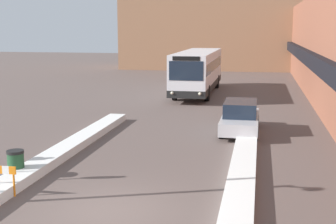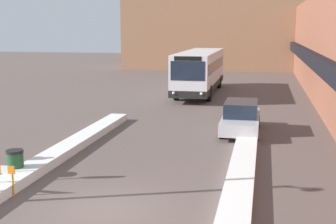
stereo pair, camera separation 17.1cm
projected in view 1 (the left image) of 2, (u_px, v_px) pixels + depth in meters
ground_plane at (107, 211)px, 13.07m from camera, size 160.00×160.00×0.00m
building_backdrop_far at (229, 1)px, 57.23m from camera, size 26.00×8.00×16.62m
snow_bank_left at (52, 158)px, 17.80m from camera, size 0.90×17.00×0.34m
snow_bank_right at (243, 169)px, 16.38m from camera, size 0.90×15.00×0.33m
city_bus at (198, 71)px, 36.14m from camera, size 2.60×12.01×3.28m
parked_car_front at (240, 117)px, 22.83m from camera, size 1.80×4.68×1.54m
trash_bin at (16, 164)px, 15.96m from camera, size 0.59×0.59×0.95m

